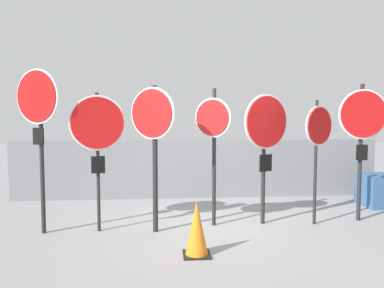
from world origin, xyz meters
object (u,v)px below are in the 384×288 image
(traffic_cone_0, at_px, (197,228))
(stop_sign_4, at_px, (266,132))
(stop_sign_0, at_px, (38,112))
(stop_sign_2, at_px, (153,130))
(stop_sign_5, at_px, (318,135))
(stop_sign_1, at_px, (98,130))
(stop_sign_3, at_px, (213,131))
(stop_sign_6, at_px, (363,125))

(traffic_cone_0, bearing_deg, stop_sign_4, 46.22)
(stop_sign_0, bearing_deg, stop_sign_4, 33.24)
(stop_sign_2, xyz_separation_m, stop_sign_5, (2.82, 0.21, -0.10))
(stop_sign_1, distance_m, stop_sign_3, 1.91)
(stop_sign_4, bearing_deg, stop_sign_1, 158.03)
(traffic_cone_0, bearing_deg, stop_sign_2, 119.36)
(stop_sign_0, relative_size, stop_sign_5, 1.21)
(stop_sign_1, relative_size, stop_sign_2, 0.95)
(stop_sign_4, bearing_deg, stop_sign_2, 162.88)
(stop_sign_1, distance_m, stop_sign_4, 2.83)
(stop_sign_0, distance_m, traffic_cone_0, 3.09)
(stop_sign_0, height_order, stop_sign_3, stop_sign_0)
(stop_sign_5, bearing_deg, stop_sign_2, 153.25)
(stop_sign_4, bearing_deg, stop_sign_0, 157.53)
(stop_sign_2, bearing_deg, stop_sign_0, -147.87)
(stop_sign_4, relative_size, traffic_cone_0, 3.01)
(stop_sign_2, height_order, stop_sign_4, stop_sign_2)
(stop_sign_1, relative_size, traffic_cone_0, 3.02)
(stop_sign_3, bearing_deg, stop_sign_6, 35.81)
(stop_sign_4, height_order, stop_sign_6, stop_sign_6)
(stop_sign_6, bearing_deg, stop_sign_2, -171.81)
(stop_sign_4, xyz_separation_m, traffic_cone_0, (-1.33, -1.39, -1.25))
(stop_sign_1, relative_size, stop_sign_6, 0.92)
(stop_sign_4, height_order, stop_sign_5, stop_sign_4)
(stop_sign_4, distance_m, traffic_cone_0, 2.29)
(stop_sign_6, relative_size, traffic_cone_0, 3.27)
(stop_sign_5, bearing_deg, traffic_cone_0, 178.99)
(stop_sign_3, relative_size, stop_sign_6, 0.96)
(stop_sign_2, distance_m, stop_sign_6, 3.71)
(stop_sign_2, xyz_separation_m, stop_sign_6, (3.69, 0.36, 0.06))
(stop_sign_1, bearing_deg, stop_sign_4, -8.47)
(stop_sign_3, distance_m, stop_sign_6, 2.69)
(stop_sign_2, height_order, stop_sign_5, stop_sign_2)
(stop_sign_3, height_order, stop_sign_4, stop_sign_3)
(stop_sign_0, distance_m, stop_sign_1, 0.95)
(stop_sign_1, height_order, stop_sign_4, stop_sign_1)
(stop_sign_3, xyz_separation_m, stop_sign_5, (1.81, -0.08, -0.05))
(stop_sign_1, bearing_deg, stop_sign_0, 169.47)
(stop_sign_0, bearing_deg, stop_sign_5, 31.17)
(stop_sign_1, height_order, stop_sign_6, stop_sign_6)
(stop_sign_0, relative_size, stop_sign_1, 1.16)
(stop_sign_1, xyz_separation_m, stop_sign_5, (3.71, 0.11, -0.09))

